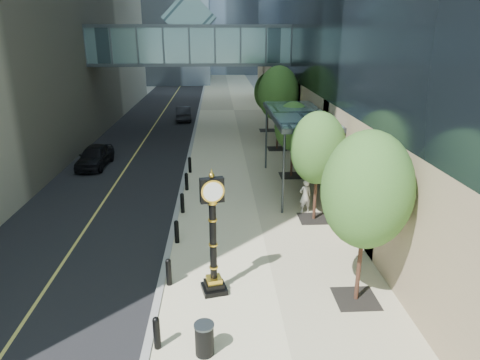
% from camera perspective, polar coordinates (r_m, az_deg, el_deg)
% --- Properties ---
extents(road, '(8.00, 180.00, 0.02)m').
position_cam_1_polar(road, '(50.06, -10.12, 9.04)').
color(road, black).
rests_on(road, ground).
extents(sidewalk, '(8.00, 180.00, 0.06)m').
position_cam_1_polar(sidewalk, '(49.72, -0.82, 9.29)').
color(sidewalk, beige).
rests_on(sidewalk, ground).
extents(curb, '(0.25, 180.00, 0.07)m').
position_cam_1_polar(curb, '(49.72, -5.49, 9.21)').
color(curb, gray).
rests_on(curb, ground).
extents(skywalk, '(17.00, 4.20, 5.80)m').
position_cam_1_polar(skywalk, '(37.03, -6.61, 17.77)').
color(skywalk, slate).
rests_on(skywalk, ground).
extents(entrance_canopy, '(3.00, 8.00, 4.38)m').
position_cam_1_polar(entrance_canopy, '(23.76, 7.72, 8.52)').
color(entrance_canopy, '#383F44').
rests_on(entrance_canopy, ground).
extents(bollard_row, '(0.20, 16.20, 0.90)m').
position_cam_1_polar(bollard_row, '(19.73, -8.03, -4.94)').
color(bollard_row, black).
rests_on(bollard_row, sidewalk).
extents(street_trees, '(3.01, 28.64, 6.19)m').
position_cam_1_polar(street_trees, '(25.71, 7.18, 8.41)').
color(street_trees, black).
rests_on(street_trees, sidewalk).
extents(street_clock, '(0.96, 0.96, 4.28)m').
position_cam_1_polar(street_clock, '(14.27, -3.60, -8.31)').
color(street_clock, black).
rests_on(street_clock, sidewalk).
extents(trash_bin, '(0.68, 0.68, 0.90)m').
position_cam_1_polar(trash_bin, '(12.53, -4.76, -20.48)').
color(trash_bin, black).
rests_on(trash_bin, sidewalk).
extents(pedestrian, '(0.71, 0.56, 1.71)m').
position_cam_1_polar(pedestrian, '(21.15, 8.68, -2.10)').
color(pedestrian, beige).
rests_on(pedestrian, sidewalk).
extents(car_near, '(1.89, 4.29, 1.44)m').
position_cam_1_polar(car_near, '(29.90, -18.79, 3.04)').
color(car_near, black).
rests_on(car_near, road).
extents(car_far, '(1.85, 4.31, 1.38)m').
position_cam_1_polar(car_far, '(44.32, -7.58, 8.81)').
color(car_far, black).
rests_on(car_far, road).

